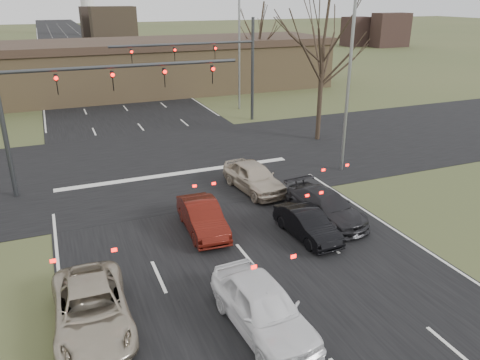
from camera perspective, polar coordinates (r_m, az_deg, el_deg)
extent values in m
plane|color=#414C28|center=(16.21, 5.21, -14.52)|extent=(360.00, 360.00, 0.00)
cube|color=black|center=(72.42, -17.67, 13.05)|extent=(14.00, 300.00, 0.02)
cube|color=black|center=(28.86, -8.54, 2.09)|extent=(200.00, 14.00, 0.02)
cube|color=olive|center=(50.72, -13.08, 12.85)|extent=(42.00, 10.00, 4.60)
cube|color=#38281E|center=(50.41, -13.34, 15.82)|extent=(42.40, 10.40, 0.70)
cylinder|color=#383A3D|center=(25.23, -27.01, 6.57)|extent=(0.24, 0.24, 8.00)
cylinder|color=#383A3D|center=(25.03, -13.86, 13.34)|extent=(12.00, 0.18, 0.18)
imported|color=black|center=(24.85, -21.43, 10.80)|extent=(0.16, 0.20, 1.00)
imported|color=black|center=(25.04, -15.25, 11.59)|extent=(0.16, 0.20, 1.00)
imported|color=black|center=(25.51, -9.20, 12.23)|extent=(0.16, 0.20, 1.00)
imported|color=black|center=(26.24, -3.40, 12.71)|extent=(0.16, 0.20, 1.00)
cylinder|color=#383A3D|center=(38.15, 1.53, 13.24)|extent=(0.24, 0.24, 8.00)
cylinder|color=#383A3D|center=(36.03, -6.79, 16.14)|extent=(11.00, 0.18, 0.18)
imported|color=black|center=(36.81, -3.09, 15.27)|extent=(0.16, 0.20, 1.00)
imported|color=black|center=(35.89, -7.99, 14.94)|extent=(0.16, 0.20, 1.00)
imported|color=black|center=(35.24, -13.09, 14.48)|extent=(0.16, 0.20, 1.00)
cylinder|color=gray|center=(26.77, 13.08, 11.30)|extent=(0.18, 0.18, 10.00)
cylinder|color=gray|center=(41.87, -0.09, 15.37)|extent=(0.18, 0.18, 10.00)
cylinder|color=black|center=(33.11, 9.73, 10.19)|extent=(0.32, 0.32, 6.33)
cylinder|color=black|center=(51.64, 2.26, 13.71)|extent=(0.32, 0.32, 4.95)
imported|color=#B4A791|center=(15.36, -17.62, -14.79)|extent=(2.33, 4.88, 1.34)
imported|color=white|center=(14.61, 2.83, -15.20)|extent=(2.14, 4.72, 1.57)
imported|color=black|center=(19.88, 8.18, -5.33)|extent=(1.48, 3.72, 1.20)
imported|color=black|center=(21.46, 10.42, -3.18)|extent=(2.32, 4.79, 1.34)
imported|color=#4E110B|center=(20.17, -4.59, -4.55)|extent=(1.59, 4.11, 1.33)
imported|color=beige|center=(24.28, 1.71, 0.38)|extent=(2.25, 4.58, 1.50)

